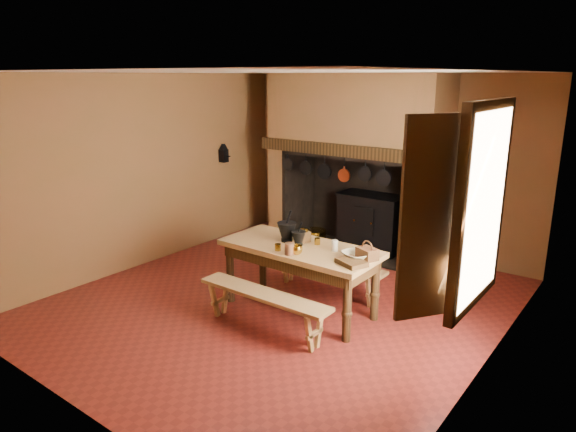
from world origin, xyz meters
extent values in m
plane|color=maroon|center=(0.00, 0.00, 0.00)|extent=(5.50, 5.50, 0.00)
plane|color=silver|center=(0.00, 0.00, 2.80)|extent=(5.50, 5.50, 0.00)
cube|color=brown|center=(0.00, 2.75, 1.40)|extent=(5.00, 0.02, 2.80)
cube|color=brown|center=(-2.50, 0.00, 1.40)|extent=(0.02, 5.50, 2.80)
cube|color=brown|center=(2.50, 0.00, 1.40)|extent=(0.02, 5.50, 2.80)
cube|color=brown|center=(0.00, -2.75, 1.40)|extent=(5.00, 0.02, 2.80)
cube|color=brown|center=(-1.55, 2.30, 1.40)|extent=(0.30, 0.90, 2.80)
cube|color=brown|center=(0.95, 2.30, 1.40)|extent=(0.30, 0.90, 2.80)
cube|color=brown|center=(-0.30, 2.30, 2.20)|extent=(2.20, 0.90, 1.20)
cube|color=#311F0D|center=(-0.30, 1.90, 1.69)|extent=(2.95, 0.22, 0.18)
cube|color=black|center=(-0.30, 2.72, 0.80)|extent=(2.20, 0.06, 1.60)
cube|color=black|center=(-0.30, 2.30, 0.01)|extent=(2.20, 0.90, 0.02)
cube|color=black|center=(-0.05, 2.45, 0.45)|extent=(1.00, 0.50, 0.90)
cube|color=black|center=(-0.05, 2.43, 0.92)|extent=(1.04, 0.54, 0.04)
cube|color=black|center=(-0.05, 2.19, 0.55)|extent=(0.35, 0.02, 0.45)
cylinder|color=black|center=(0.50, 2.45, 1.25)|extent=(0.10, 0.10, 0.70)
cylinder|color=#B38B29|center=(-0.20, 2.17, 0.55)|extent=(0.03, 0.03, 0.03)
cylinder|color=#B38B29|center=(0.10, 2.17, 0.55)|extent=(0.03, 0.03, 0.03)
cylinder|color=#B38B29|center=(-1.05, 2.30, 0.10)|extent=(0.40, 0.40, 0.20)
cylinder|color=#B38B29|center=(-1.00, 2.05, 0.09)|extent=(0.34, 0.34, 0.18)
cube|color=black|center=(-1.25, 2.40, 0.08)|extent=(0.18, 0.18, 0.16)
cone|color=brown|center=(1.18, 1.79, 1.38)|extent=(0.20, 0.20, 0.35)
cube|color=white|center=(2.48, -0.40, 1.70)|extent=(0.02, 1.00, 1.60)
cube|color=#3E2913|center=(2.45, -0.40, 2.54)|extent=(0.08, 1.16, 0.08)
cube|color=#3E2913|center=(2.45, -0.40, 0.86)|extent=(0.08, 1.16, 0.08)
cube|color=#3E2913|center=(2.25, -1.08, 1.70)|extent=(0.29, 0.39, 1.60)
cube|color=#3E2913|center=(2.25, 0.28, 1.70)|extent=(0.29, 0.39, 1.60)
cube|color=black|center=(-2.42, 1.55, 1.45)|extent=(0.12, 0.12, 0.22)
cone|color=black|center=(-2.42, 1.55, 1.60)|extent=(0.16, 0.16, 0.10)
cylinder|color=black|center=(-2.33, 1.55, 1.45)|extent=(0.12, 0.02, 0.02)
cube|color=tan|center=(0.32, -0.04, 0.79)|extent=(1.90, 0.84, 0.06)
cube|color=#3E2913|center=(0.32, -0.04, 0.69)|extent=(1.77, 0.72, 0.15)
cylinder|color=#3E2913|center=(-0.52, -0.35, 0.38)|extent=(0.10, 0.10, 0.76)
cylinder|color=#3E2913|center=(1.17, -0.35, 0.38)|extent=(0.10, 0.10, 0.76)
cylinder|color=#3E2913|center=(-0.52, 0.28, 0.38)|extent=(0.10, 0.10, 0.76)
cylinder|color=#3E2913|center=(1.17, 0.28, 0.38)|extent=(0.10, 0.10, 0.76)
cube|color=tan|center=(0.32, -0.72, 0.45)|extent=(1.66, 0.29, 0.04)
cube|color=tan|center=(0.32, 0.60, 0.43)|extent=(1.59, 0.28, 0.04)
cylinder|color=black|center=(0.10, 0.00, 0.84)|extent=(0.14, 0.14, 0.04)
cone|color=black|center=(0.10, 0.00, 0.96)|extent=(0.24, 0.24, 0.19)
cylinder|color=black|center=(0.13, 0.00, 1.13)|extent=(0.09, 0.03, 0.19)
cylinder|color=black|center=(0.30, -0.04, 0.84)|extent=(0.10, 0.10, 0.03)
cone|color=black|center=(0.30, -0.04, 0.93)|extent=(0.17, 0.17, 0.14)
cylinder|color=black|center=(0.32, -0.04, 1.05)|extent=(0.07, 0.04, 0.14)
cube|color=#3E2913|center=(0.27, 0.12, 0.89)|extent=(0.17, 0.17, 0.13)
cylinder|color=#B38B29|center=(0.27, 0.12, 0.97)|extent=(0.10, 0.10, 0.03)
cylinder|color=black|center=(0.32, 0.12, 1.01)|extent=(0.11, 0.05, 0.04)
cylinder|color=#B38B29|center=(0.22, -0.33, 0.86)|extent=(0.09, 0.09, 0.08)
cylinder|color=#B38B29|center=(0.46, 0.13, 0.86)|extent=(0.07, 0.07, 0.08)
imported|color=beige|center=(1.08, -0.01, 0.86)|extent=(0.42, 0.42, 0.08)
cylinder|color=#54311F|center=(0.41, -0.36, 0.89)|extent=(0.14, 0.14, 0.13)
cylinder|color=beige|center=(0.75, 0.05, 0.89)|extent=(0.08, 0.08, 0.13)
cube|color=#522A18|center=(1.17, 0.04, 0.89)|extent=(0.27, 0.23, 0.13)
torus|color=#522A18|center=(1.17, 0.04, 0.95)|extent=(0.17, 0.08, 0.18)
cube|color=#3E2913|center=(1.13, -0.22, 0.85)|extent=(0.37, 0.32, 0.05)
imported|color=#B38B29|center=(0.47, -0.30, 0.88)|extent=(0.16, 0.16, 0.10)
camera|label=1|loc=(3.67, -4.70, 2.76)|focal=32.00mm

